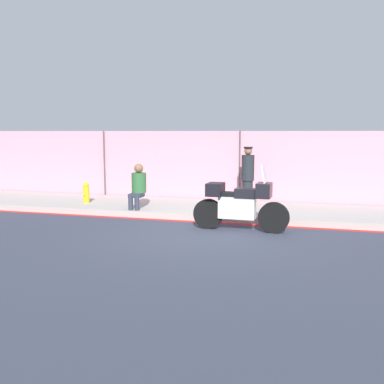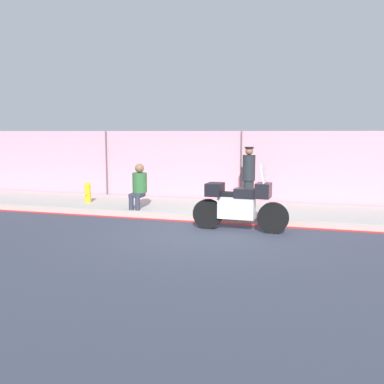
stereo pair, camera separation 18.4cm
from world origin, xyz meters
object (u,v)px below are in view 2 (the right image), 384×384
person_seated_on_curb (139,184)px  fire_hydrant (88,192)px  motorcycle (239,204)px  officer_standing (249,176)px

person_seated_on_curb → fire_hydrant: (-1.87, 0.48, -0.37)m
motorcycle → person_seated_on_curb: 3.28m
motorcycle → person_seated_on_curb: (-3.03, 1.25, 0.22)m
motorcycle → person_seated_on_curb: size_ratio=1.83×
fire_hydrant → motorcycle: bearing=-19.5°
motorcycle → officer_standing: bearing=96.8°
officer_standing → person_seated_on_curb: bearing=-155.6°
motorcycle → fire_hydrant: (-4.89, 1.73, -0.15)m
person_seated_on_curb → officer_standing: bearing=24.4°
officer_standing → fire_hydrant: (-4.70, -0.81, -0.56)m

